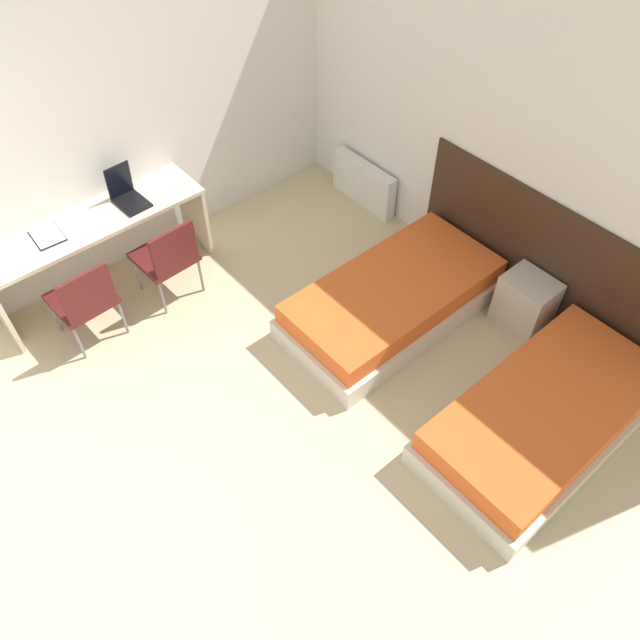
# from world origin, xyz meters

# --- Properties ---
(ground_plane) EXTENTS (20.00, 20.00, 0.00)m
(ground_plane) POSITION_xyz_m (0.00, 0.00, 0.00)
(ground_plane) COLOR beige
(wall_back) EXTENTS (5.44, 0.05, 2.70)m
(wall_back) POSITION_xyz_m (0.00, 4.14, 1.35)
(wall_back) COLOR white
(wall_back) RESTS_ON ground_plane
(wall_left) EXTENTS (0.05, 5.12, 2.70)m
(wall_left) POSITION_xyz_m (-2.24, 2.06, 1.35)
(wall_left) COLOR white
(wall_left) RESTS_ON ground_plane
(headboard_panel) EXTENTS (2.65, 0.03, 1.13)m
(headboard_panel) POSITION_xyz_m (0.78, 4.11, 0.56)
(headboard_panel) COLOR #382316
(headboard_panel) RESTS_ON ground_plane
(bed_near_window) EXTENTS (0.98, 1.95, 0.41)m
(bed_near_window) POSITION_xyz_m (0.00, 3.10, 0.20)
(bed_near_window) COLOR beige
(bed_near_window) RESTS_ON ground_plane
(bed_near_door) EXTENTS (0.98, 1.95, 0.41)m
(bed_near_door) POSITION_xyz_m (1.57, 3.10, 0.20)
(bed_near_door) COLOR beige
(bed_near_door) RESTS_ON ground_plane
(nightstand) EXTENTS (0.44, 0.34, 0.50)m
(nightstand) POSITION_xyz_m (0.78, 3.90, 0.25)
(nightstand) COLOR beige
(nightstand) RESTS_ON ground_plane
(radiator) EXTENTS (0.81, 0.12, 0.47)m
(radiator) POSITION_xyz_m (-1.35, 4.02, 0.24)
(radiator) COLOR silver
(radiator) RESTS_ON ground_plane
(desk) EXTENTS (0.54, 1.94, 0.77)m
(desk) POSITION_xyz_m (-1.95, 1.40, 0.60)
(desk) COLOR beige
(desk) RESTS_ON ground_plane
(chair_near_laptop) EXTENTS (0.49, 0.49, 0.83)m
(chair_near_laptop) POSITION_xyz_m (-1.48, 1.80, 0.47)
(chair_near_laptop) COLOR #511919
(chair_near_laptop) RESTS_ON ground_plane
(chair_near_notebook) EXTENTS (0.49, 0.49, 0.83)m
(chair_near_notebook) POSITION_xyz_m (-1.48, 1.01, 0.47)
(chair_near_notebook) COLOR #511919
(chair_near_notebook) RESTS_ON ground_plane
(laptop) EXTENTS (0.32, 0.25, 0.33)m
(laptop) POSITION_xyz_m (-1.97, 1.78, 0.84)
(laptop) COLOR black
(laptop) RESTS_ON desk
(open_notebook) EXTENTS (0.31, 0.24, 0.02)m
(open_notebook) POSITION_xyz_m (-1.99, 1.04, 0.78)
(open_notebook) COLOR black
(open_notebook) RESTS_ON desk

